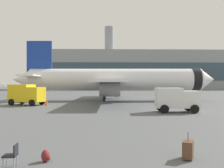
% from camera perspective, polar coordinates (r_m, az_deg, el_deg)
% --- Properties ---
extents(airplane_at_gate, '(35.69, 32.13, 10.50)m').
position_cam_1_polar(airplane_at_gate, '(44.35, 0.55, 0.97)').
color(airplane_at_gate, white).
rests_on(airplane_at_gate, ground).
extents(service_truck, '(5.26, 3.82, 2.90)m').
position_cam_1_polar(service_truck, '(37.21, -18.86, -2.09)').
color(service_truck, yellow).
rests_on(service_truck, ground).
extents(cargo_van, '(4.46, 2.44, 2.60)m').
position_cam_1_polar(cargo_van, '(27.58, 14.38, -3.24)').
color(cargo_van, white).
rests_on(cargo_van, ground).
extents(safety_cone_near, '(0.44, 0.44, 0.67)m').
position_cam_1_polar(safety_cone_near, '(51.98, 1.03, -2.79)').
color(safety_cone_near, '#F2590C').
rests_on(safety_cone_near, ground).
extents(safety_cone_mid, '(0.44, 0.44, 0.83)m').
position_cam_1_polar(safety_cone_mid, '(35.98, -14.65, -4.07)').
color(safety_cone_mid, '#F2590C').
rests_on(safety_cone_mid, ground).
extents(rolling_suitcase, '(0.63, 0.75, 1.10)m').
position_cam_1_polar(rolling_suitcase, '(11.17, 16.86, -14.04)').
color(rolling_suitcase, brown).
rests_on(rolling_suitcase, ground).
extents(traveller_backpack, '(0.36, 0.40, 0.48)m').
position_cam_1_polar(traveller_backpack, '(10.75, -14.79, -15.50)').
color(traveller_backpack, maroon).
rests_on(traveller_backpack, ground).
extents(gate_chair, '(0.50, 0.50, 0.86)m').
position_cam_1_polar(gate_chair, '(10.40, -21.70, -14.54)').
color(gate_chair, black).
rests_on(gate_chair, ground).
extents(terminal_building, '(96.20, 18.99, 29.99)m').
position_cam_1_polar(terminal_building, '(122.32, 7.12, 3.11)').
color(terminal_building, gray).
rests_on(terminal_building, ground).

